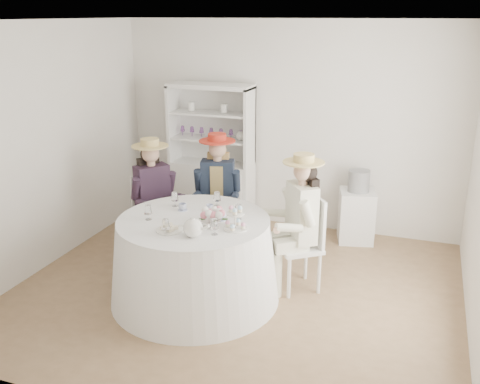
% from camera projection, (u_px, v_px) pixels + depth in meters
% --- Properties ---
extents(ground, '(4.50, 4.50, 0.00)m').
position_uv_depth(ground, '(237.00, 289.00, 5.62)').
color(ground, brown).
rests_on(ground, ground).
extents(ceiling, '(4.50, 4.50, 0.00)m').
position_uv_depth(ceiling, '(236.00, 20.00, 4.76)').
color(ceiling, white).
rests_on(ceiling, wall_back).
extents(wall_back, '(4.50, 0.00, 4.50)m').
position_uv_depth(wall_back, '(288.00, 127.00, 6.97)').
color(wall_back, silver).
rests_on(wall_back, ground).
extents(wall_front, '(4.50, 0.00, 4.50)m').
position_uv_depth(wall_front, '(130.00, 246.00, 3.40)').
color(wall_front, silver).
rests_on(wall_front, ground).
extents(wall_left, '(0.00, 4.50, 4.50)m').
position_uv_depth(wall_left, '(45.00, 147.00, 5.90)').
color(wall_left, silver).
rests_on(wall_left, ground).
extents(tea_table, '(1.69, 1.69, 0.86)m').
position_uv_depth(tea_table, '(195.00, 260.00, 5.32)').
color(tea_table, white).
rests_on(tea_table, ground).
extents(hutch, '(1.14, 0.48, 1.89)m').
position_uv_depth(hutch, '(213.00, 174.00, 7.29)').
color(hutch, silver).
rests_on(hutch, ground).
extents(side_table, '(0.51, 0.51, 0.66)m').
position_uv_depth(side_table, '(356.00, 216.00, 6.73)').
color(side_table, silver).
rests_on(side_table, ground).
extents(hatbox, '(0.31, 0.31, 0.27)m').
position_uv_depth(hatbox, '(359.00, 181.00, 6.59)').
color(hatbox, black).
rests_on(hatbox, side_table).
extents(guest_left, '(0.62, 0.59, 1.44)m').
position_uv_depth(guest_left, '(154.00, 193.00, 6.08)').
color(guest_left, silver).
rests_on(guest_left, ground).
extents(guest_mid, '(0.55, 0.59, 1.47)m').
position_uv_depth(guest_mid, '(218.00, 188.00, 6.20)').
color(guest_mid, silver).
rests_on(guest_mid, ground).
extents(guest_right, '(0.63, 0.60, 1.46)m').
position_uv_depth(guest_right, '(299.00, 215.00, 5.39)').
color(guest_right, silver).
rests_on(guest_right, ground).
extents(spare_chair, '(0.38, 0.38, 0.88)m').
position_uv_depth(spare_chair, '(230.00, 203.00, 6.77)').
color(spare_chair, silver).
rests_on(spare_chair, ground).
extents(teacup_a, '(0.09, 0.09, 0.07)m').
position_uv_depth(teacup_a, '(183.00, 207.00, 5.41)').
color(teacup_a, white).
rests_on(teacup_a, tea_table).
extents(teacup_b, '(0.09, 0.09, 0.07)m').
position_uv_depth(teacup_b, '(210.00, 209.00, 5.38)').
color(teacup_b, white).
rests_on(teacup_b, tea_table).
extents(teacup_c, '(0.10, 0.10, 0.07)m').
position_uv_depth(teacup_c, '(221.00, 217.00, 5.16)').
color(teacup_c, white).
rests_on(teacup_c, tea_table).
extents(flower_bowl, '(0.23, 0.23, 0.05)m').
position_uv_depth(flower_bowl, '(209.00, 223.00, 5.02)').
color(flower_bowl, white).
rests_on(flower_bowl, tea_table).
extents(flower_arrangement, '(0.20, 0.19, 0.07)m').
position_uv_depth(flower_arrangement, '(214.00, 214.00, 5.07)').
color(flower_arrangement, '#DE6F83').
rests_on(flower_arrangement, tea_table).
extents(table_teapot, '(0.25, 0.18, 0.19)m').
position_uv_depth(table_teapot, '(193.00, 228.00, 4.77)').
color(table_teapot, white).
rests_on(table_teapot, tea_table).
extents(sandwich_plate, '(0.25, 0.25, 0.06)m').
position_uv_depth(sandwich_plate, '(170.00, 229.00, 4.91)').
color(sandwich_plate, white).
rests_on(sandwich_plate, tea_table).
extents(cupcake_stand, '(0.23, 0.23, 0.21)m').
position_uv_depth(cupcake_stand, '(235.00, 221.00, 4.93)').
color(cupcake_stand, white).
rests_on(cupcake_stand, tea_table).
extents(stemware_set, '(0.90, 0.94, 0.15)m').
position_uv_depth(stemware_set, '(193.00, 212.00, 5.16)').
color(stemware_set, white).
rests_on(stemware_set, tea_table).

